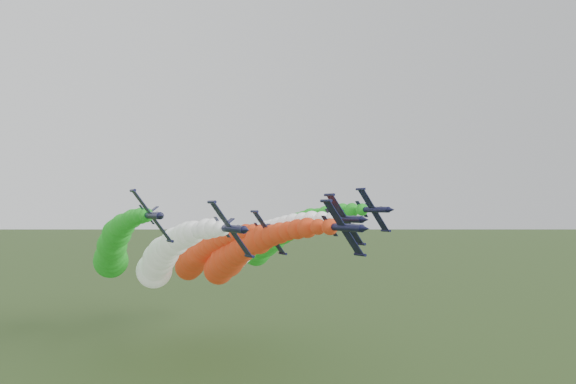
# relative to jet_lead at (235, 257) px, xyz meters

# --- Properties ---
(jet_lead) EXTENTS (14.09, 78.78, 21.52)m
(jet_lead) POSITION_rel_jet_lead_xyz_m (0.00, 0.00, 0.00)
(jet_lead) COLOR black
(jet_lead) RESTS_ON ground
(jet_inner_left) EXTENTS (14.81, 79.50, 22.24)m
(jet_inner_left) POSITION_rel_jet_lead_xyz_m (-15.05, 7.13, -0.08)
(jet_inner_left) COLOR black
(jet_inner_left) RESTS_ON ground
(jet_inner_right) EXTENTS (14.13, 78.82, 21.56)m
(jet_inner_right) POSITION_rel_jet_lead_xyz_m (5.02, 6.82, 1.15)
(jet_inner_right) COLOR black
(jet_inner_right) RESTS_ON ground
(jet_outer_left) EXTENTS (14.82, 79.51, 22.26)m
(jet_outer_left) POSITION_rel_jet_lead_xyz_m (-23.60, 20.69, 1.43)
(jet_outer_left) COLOR black
(jet_outer_left) RESTS_ON ground
(jet_outer_right) EXTENTS (14.47, 79.16, 21.91)m
(jet_outer_right) POSITION_rel_jet_lead_xyz_m (19.50, 17.99, 2.75)
(jet_outer_right) COLOR black
(jet_outer_right) RESTS_ON ground
(jet_trail) EXTENTS (14.20, 78.89, 21.63)m
(jet_trail) POSITION_rel_jet_lead_xyz_m (0.49, 26.63, -1.94)
(jet_trail) COLOR black
(jet_trail) RESTS_ON ground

